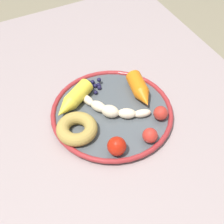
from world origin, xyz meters
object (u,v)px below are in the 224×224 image
(blueberry_pile, at_px, (91,86))
(tomato_near, at_px, (161,113))
(plate, at_px, (112,113))
(carrot_yellow, at_px, (73,100))
(tomato_mid, at_px, (117,146))
(dining_table, at_px, (119,156))
(carrot_orange, at_px, (140,90))
(tomato_far, at_px, (150,135))
(donut, at_px, (77,129))
(banana, at_px, (113,109))

(blueberry_pile, height_order, tomato_near, tomato_near)
(plate, bearing_deg, blueberry_pile, -174.57)
(carrot_yellow, distance_m, blueberry_pile, 0.07)
(tomato_mid, bearing_deg, blueberry_pile, 170.50)
(dining_table, distance_m, blueberry_pile, 0.19)
(carrot_orange, distance_m, blueberry_pile, 0.13)
(tomato_far, bearing_deg, donut, -124.29)
(banana, xyz_separation_m, carrot_yellow, (-0.07, -0.07, 0.01))
(banana, relative_size, donut, 1.45)
(blueberry_pile, relative_size, tomato_mid, 1.33)
(plate, bearing_deg, carrot_orange, 101.40)
(tomato_near, distance_m, tomato_far, 0.07)
(plate, xyz_separation_m, blueberry_pile, (-0.10, -0.01, 0.01))
(banana, relative_size, tomato_near, 3.99)
(tomato_mid, height_order, tomato_far, tomato_mid)
(carrot_orange, xyz_separation_m, tomato_mid, (0.13, -0.13, 0.00))
(tomato_mid, bearing_deg, carrot_yellow, -170.04)
(carrot_yellow, bearing_deg, tomato_far, 32.04)
(plate, xyz_separation_m, tomato_far, (0.11, 0.04, 0.02))
(carrot_orange, bearing_deg, tomato_near, 3.56)
(dining_table, height_order, blueberry_pile, blueberry_pile)
(dining_table, bearing_deg, carrot_orange, 127.51)
(banana, relative_size, tomato_far, 3.95)
(carrot_orange, distance_m, tomato_far, 0.14)
(blueberry_pile, xyz_separation_m, tomato_far, (0.21, 0.05, 0.01))
(blueberry_pile, bearing_deg, banana, 5.76)
(tomato_mid, bearing_deg, carrot_orange, 133.85)
(banana, bearing_deg, plate, -164.42)
(donut, height_order, tomato_far, tomato_far)
(carrot_orange, xyz_separation_m, tomato_near, (0.09, 0.01, -0.00))
(dining_table, distance_m, tomato_near, 0.16)
(dining_table, xyz_separation_m, donut, (-0.04, -0.09, 0.12))
(blueberry_pile, distance_m, tomato_near, 0.19)
(plate, xyz_separation_m, carrot_orange, (-0.02, 0.09, 0.02))
(carrot_yellow, bearing_deg, blueberry_pile, 118.42)
(blueberry_pile, bearing_deg, tomato_near, 31.58)
(plate, bearing_deg, tomato_mid, -22.00)
(donut, distance_m, tomato_mid, 0.10)
(carrot_orange, xyz_separation_m, blueberry_pile, (-0.08, -0.10, -0.01))
(banana, xyz_separation_m, tomato_far, (0.11, 0.04, 0.00))
(plate, distance_m, banana, 0.02)
(carrot_orange, relative_size, blueberry_pile, 2.02)
(donut, relative_size, tomato_far, 2.73)
(banana, bearing_deg, donut, -80.02)
(donut, height_order, blueberry_pile, donut)
(donut, bearing_deg, tomato_mid, 32.43)
(tomato_near, bearing_deg, donut, -103.89)
(banana, relative_size, carrot_orange, 1.21)
(plate, distance_m, tomato_far, 0.12)
(blueberry_pile, bearing_deg, dining_table, 0.13)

